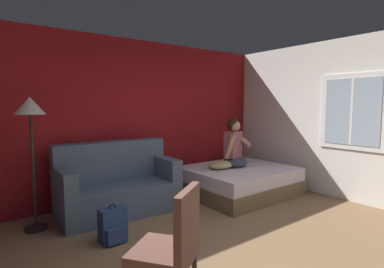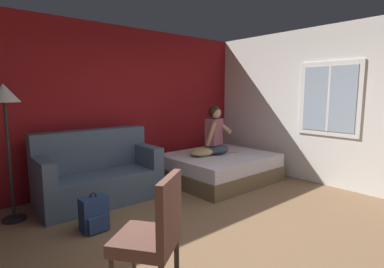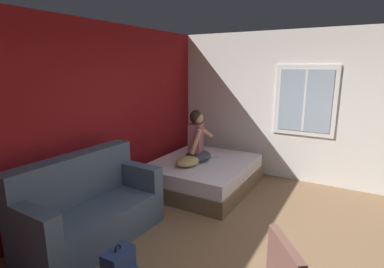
{
  "view_description": "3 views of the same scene",
  "coord_description": "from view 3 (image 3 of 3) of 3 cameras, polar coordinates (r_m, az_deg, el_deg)",
  "views": [
    {
      "loc": [
        -2.23,
        -1.91,
        1.6
      ],
      "look_at": [
        0.56,
        1.77,
        1.15
      ],
      "focal_mm": 28.0,
      "sensor_mm": 36.0,
      "label": 1
    },
    {
      "loc": [
        -2.23,
        -1.91,
        1.6
      ],
      "look_at": [
        0.97,
        1.81,
        0.91
      ],
      "focal_mm": 28.0,
      "sensor_mm": 36.0,
      "label": 2
    },
    {
      "loc": [
        -2.74,
        -0.51,
        2.08
      ],
      "look_at": [
        0.94,
        1.62,
        1.11
      ],
      "focal_mm": 28.0,
      "sensor_mm": 36.0,
      "label": 3
    }
  ],
  "objects": [
    {
      "name": "person_seated",
      "position": [
        5.14,
        0.98,
        -1.18
      ],
      "size": [
        0.61,
        0.56,
        0.88
      ],
      "color": "#383D51",
      "rests_on": "bed"
    },
    {
      "name": "bed",
      "position": [
        5.26,
        2.14,
        -7.68
      ],
      "size": [
        1.83,
        1.57,
        0.48
      ],
      "color": "brown",
      "rests_on": "ground"
    },
    {
      "name": "wall_back_accent",
      "position": [
        4.41,
        -20.64,
        2.47
      ],
      "size": [
        10.59,
        0.16,
        2.7
      ],
      "primitive_type": "cube",
      "color": "maroon",
      "rests_on": "ground"
    },
    {
      "name": "couch",
      "position": [
        3.92,
        -19.01,
        -13.37
      ],
      "size": [
        1.72,
        0.87,
        1.04
      ],
      "color": "#47566B",
      "rests_on": "ground"
    },
    {
      "name": "cell_phone",
      "position": [
        5.38,
        4.42,
        -4.43
      ],
      "size": [
        0.16,
        0.14,
        0.01
      ],
      "primitive_type": "cube",
      "rotation": [
        0.0,
        0.0,
        4.11
      ],
      "color": "#B7B7BC",
      "rests_on": "bed"
    },
    {
      "name": "wall_side_with_window",
      "position": [
        5.68,
        24.68,
        4.3
      ],
      "size": [
        0.19,
        6.98,
        2.7
      ],
      "color": "silver",
      "rests_on": "ground"
    },
    {
      "name": "throw_pillow",
      "position": [
        4.94,
        -0.84,
        -5.22
      ],
      "size": [
        0.52,
        0.41,
        0.14
      ],
      "primitive_type": "ellipsoid",
      "rotation": [
        0.0,
        0.0,
        0.11
      ],
      "color": "tan",
      "rests_on": "bed"
    }
  ]
}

